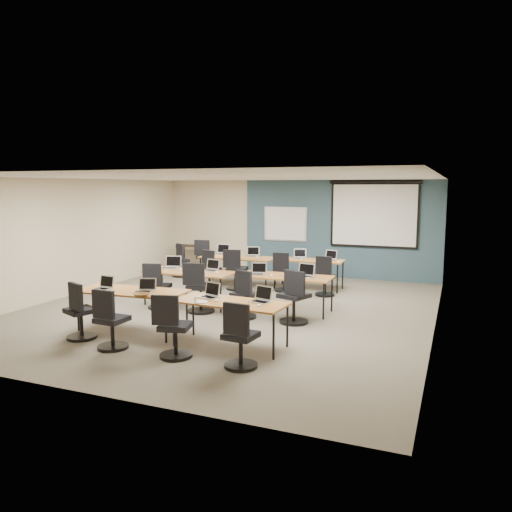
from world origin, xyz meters
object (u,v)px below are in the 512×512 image
at_px(projector_screen, 374,210).
at_px(laptop_4, 171,265).
at_px(task_chair_7, 294,301).
at_px(task_chair_8, 209,273).
at_px(training_table_back_left, 238,258).
at_px(laptop_8, 222,252).
at_px(laptop_1, 145,289).
at_px(utility_table, 192,249).
at_px(laptop_9, 252,254).
at_px(laptop_7, 305,274).
at_px(training_table_mid_right, 285,278).
at_px(task_chair_2, 173,332).
at_px(task_chair_9, 236,273).
at_px(laptop_3, 262,298).
at_px(laptop_0, 104,286).
at_px(laptop_2, 210,294).
at_px(laptop_10, 299,256).
at_px(task_chair_1, 110,325).
at_px(laptop_11, 330,258).
at_px(spare_chair_b, 180,263).
at_px(spare_chair_a, 205,260).
at_px(whiteboard, 285,224).
at_px(laptop_5, 211,268).
at_px(task_chair_10, 283,275).
at_px(task_chair_6, 244,299).
at_px(training_table_front_left, 132,293).
at_px(task_chair_5, 199,292).
at_px(task_chair_3, 240,341).
at_px(training_table_front_right, 230,304).
at_px(training_table_back_right, 309,262).
at_px(task_chair_0, 80,316).
at_px(laptop_6, 258,272).
at_px(task_chair_4, 158,290).
at_px(task_chair_11, 325,280).

bearing_deg(projector_screen, laptop_4, -131.93).
bearing_deg(task_chair_7, task_chair_8, 161.93).
xyz_separation_m(training_table_back_left, laptop_8, (-0.60, 0.30, 0.11)).
relative_size(laptop_1, utility_table, 0.34).
relative_size(task_chair_7, laptop_9, 3.15).
height_order(projector_screen, laptop_7, projector_screen).
height_order(training_table_mid_right, training_table_back_left, same).
height_order(task_chair_2, task_chair_9, task_chair_9).
xyz_separation_m(task_chair_2, laptop_3, (1.02, 0.96, 0.39)).
height_order(laptop_0, task_chair_2, task_chair_2).
bearing_deg(laptop_2, laptop_10, 108.42).
bearing_deg(task_chair_1, laptop_11, 72.53).
xyz_separation_m(laptop_0, laptop_1, (0.81, 0.07, 0.00)).
relative_size(task_chair_9, spare_chair_b, 1.06).
bearing_deg(spare_chair_a, whiteboard, 18.09).
bearing_deg(training_table_back_left, laptop_5, -80.72).
bearing_deg(laptop_8, laptop_2, -68.05).
relative_size(task_chair_10, spare_chair_b, 1.01).
bearing_deg(task_chair_7, laptop_1, -125.10).
xyz_separation_m(task_chair_6, task_chair_8, (-1.93, 2.26, 0.01)).
bearing_deg(training_table_front_left, task_chair_5, 69.90).
xyz_separation_m(task_chair_3, laptop_4, (-3.11, 3.27, 0.40)).
bearing_deg(task_chair_3, task_chair_9, 120.58).
height_order(training_table_front_right, laptop_3, laptop_3).
xyz_separation_m(training_table_back_right, laptop_2, (-0.30, -4.69, 0.11)).
xyz_separation_m(task_chair_0, task_chair_6, (1.99, 2.23, -0.01)).
bearing_deg(task_chair_5, task_chair_6, -13.85).
height_order(laptop_3, spare_chair_a, spare_chair_a).
relative_size(whiteboard, task_chair_5, 1.25).
xyz_separation_m(laptop_1, task_chair_8, (-0.75, 3.80, -0.38)).
relative_size(task_chair_0, task_chair_1, 1.01).
bearing_deg(task_chair_3, task_chair_8, 127.37).
distance_m(laptop_2, laptop_11, 4.89).
height_order(training_table_front_right, utility_table, utility_table).
bearing_deg(laptop_9, spare_chair_a, 138.05).
bearing_deg(laptop_10, laptop_6, -107.37).
bearing_deg(projector_screen, laptop_1, -113.39).
distance_m(training_table_back_right, spare_chair_a, 3.39).
bearing_deg(task_chair_2, laptop_7, 59.17).
distance_m(task_chair_4, spare_chair_a, 4.06).
relative_size(training_table_front_right, laptop_11, 5.71).
height_order(training_table_front_right, task_chair_2, task_chair_2).
bearing_deg(task_chair_8, laptop_2, -41.30).
bearing_deg(task_chair_11, whiteboard, 127.95).
bearing_deg(laptop_8, laptop_7, -40.52).
bearing_deg(projector_screen, utility_table, -176.22).
distance_m(laptop_2, utility_table, 7.18).
bearing_deg(task_chair_10, training_table_front_left, -116.45).
xyz_separation_m(task_chair_7, spare_chair_b, (-4.43, 3.41, -0.03)).
bearing_deg(task_chair_0, task_chair_4, 111.90).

